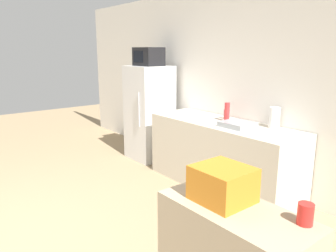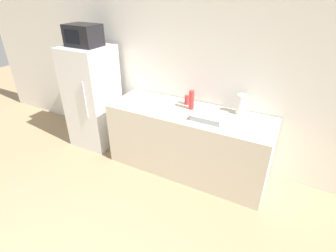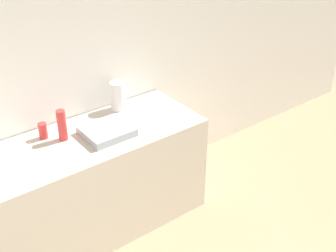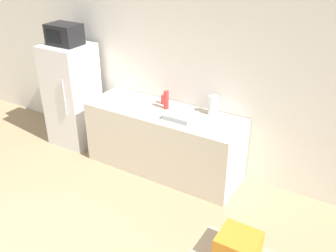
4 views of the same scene
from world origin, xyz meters
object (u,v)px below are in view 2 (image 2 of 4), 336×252
at_px(bottle_short, 187,100).
at_px(paper_towel_roll, 242,104).
at_px(bottle_tall, 191,100).
at_px(refrigerator, 93,98).
at_px(microwave, 83,35).

height_order(bottle_short, paper_towel_roll, paper_towel_roll).
xyz_separation_m(bottle_tall, paper_towel_roll, (0.59, 0.16, 0.00)).
distance_m(refrigerator, bottle_tall, 1.57).
bearing_deg(microwave, bottle_short, 8.84).
height_order(microwave, bottle_tall, microwave).
relative_size(microwave, bottle_short, 3.66).
distance_m(refrigerator, microwave, 0.90).
height_order(refrigerator, bottle_tall, refrigerator).
height_order(bottle_tall, bottle_short, bottle_tall).
height_order(microwave, bottle_short, microwave).
xyz_separation_m(microwave, paper_towel_roll, (2.14, 0.27, -0.67)).
distance_m(bottle_tall, paper_towel_roll, 0.61).
bearing_deg(refrigerator, paper_towel_roll, 7.29).
relative_size(microwave, paper_towel_roll, 1.85).
distance_m(refrigerator, bottle_short, 1.47).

